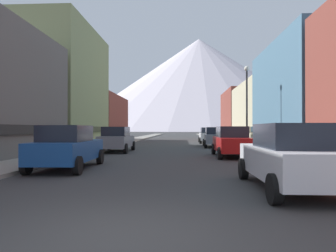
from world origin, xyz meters
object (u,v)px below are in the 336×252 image
object	(u,v)px
car_right_1	(232,141)
car_right_2	(215,137)
potted_plant_1	(289,147)
car_left_0	(68,147)
car_left_1	(117,139)
streetlamp_right	(247,95)
trash_bin_right	(285,148)
potted_plant_0	(50,144)
parking_meter_near	(335,149)
car_right_0	(291,157)
pedestrian_1	(234,135)
pedestrian_0	(241,137)
car_right_3	(208,135)

from	to	relation	value
car_right_1	car_right_2	world-z (taller)	same
potted_plant_1	car_left_0	bearing A→B (deg)	-153.35
car_left_0	car_left_1	size ratio (longest dim) A/B	1.01
car_left_1	streetlamp_right	world-z (taller)	streetlamp_right
trash_bin_right	car_left_1	bearing A→B (deg)	154.18
car_left_0	potted_plant_0	size ratio (longest dim) A/B	4.28
car_right_1	trash_bin_right	xyz separation A→B (m)	(2.55, -1.55, -0.26)
parking_meter_near	car_right_0	bearing A→B (deg)	-140.88
car_left_1	car_right_0	world-z (taller)	same
potted_plant_1	pedestrian_1	world-z (taller)	pedestrian_1
trash_bin_right	pedestrian_1	size ratio (longest dim) A/B	0.57
car_left_1	streetlamp_right	xyz separation A→B (m)	(9.15, -0.11, 3.09)
car_left_0	streetlamp_right	world-z (taller)	streetlamp_right
car_left_1	car_right_0	xyz separation A→B (m)	(7.60, -12.90, 0.00)
car_right_2	potted_plant_1	world-z (taller)	car_right_2
car_left_1	pedestrian_1	world-z (taller)	pedestrian_1
car_left_1	streetlamp_right	size ratio (longest dim) A/B	0.75
car_right_2	car_left_0	bearing A→B (deg)	-116.74
pedestrian_0	potted_plant_1	bearing A→B (deg)	-85.88
potted_plant_0	pedestrian_1	world-z (taller)	pedestrian_1
car_right_1	parking_meter_near	distance (m)	8.19
car_left_1	pedestrian_1	bearing A→B (deg)	45.41
car_left_1	pedestrian_0	size ratio (longest dim) A/B	2.80
car_right_3	parking_meter_near	size ratio (longest dim) A/B	3.33
car_left_0	pedestrian_0	bearing A→B (deg)	57.61
car_right_0	parking_meter_near	xyz separation A→B (m)	(1.95, 1.59, 0.11)
potted_plant_1	pedestrian_1	xyz separation A→B (m)	(-0.75, 13.84, 0.34)
car_right_1	car_right_3	distance (m)	16.81
car_left_0	car_right_0	world-z (taller)	same
pedestrian_0	pedestrian_1	world-z (taller)	pedestrian_1
pedestrian_1	parking_meter_near	bearing A→B (deg)	-91.33
car_left_0	parking_meter_near	world-z (taller)	car_left_0
car_left_1	parking_meter_near	distance (m)	14.80
car_left_0	car_right_2	size ratio (longest dim) A/B	1.00
car_left_0	pedestrian_1	size ratio (longest dim) A/B	2.58
pedestrian_1	car_left_1	bearing A→B (deg)	-134.59
car_left_1	potted_plant_1	world-z (taller)	car_left_1
streetlamp_right	car_right_3	bearing A→B (deg)	96.53
car_left_1	potted_plant_0	bearing A→B (deg)	-131.77
car_right_0	car_left_0	bearing A→B (deg)	153.24
car_left_1	potted_plant_0	xyz separation A→B (m)	(-3.20, -3.58, -0.15)
car_left_1	pedestrian_0	bearing A→B (deg)	33.97
car_left_0	car_right_3	size ratio (longest dim) A/B	1.01
car_left_0	car_right_3	xyz separation A→B (m)	(7.60, 22.51, 0.00)
car_right_1	potted_plant_1	size ratio (longest dim) A/B	5.09
car_right_1	car_right_3	size ratio (longest dim) A/B	1.00
car_right_2	car_right_1	bearing A→B (deg)	-90.01
pedestrian_0	car_left_1	bearing A→B (deg)	-146.03
potted_plant_0	pedestrian_0	bearing A→B (deg)	38.00
potted_plant_1	streetlamp_right	xyz separation A→B (m)	(-1.65, 3.54, 3.37)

